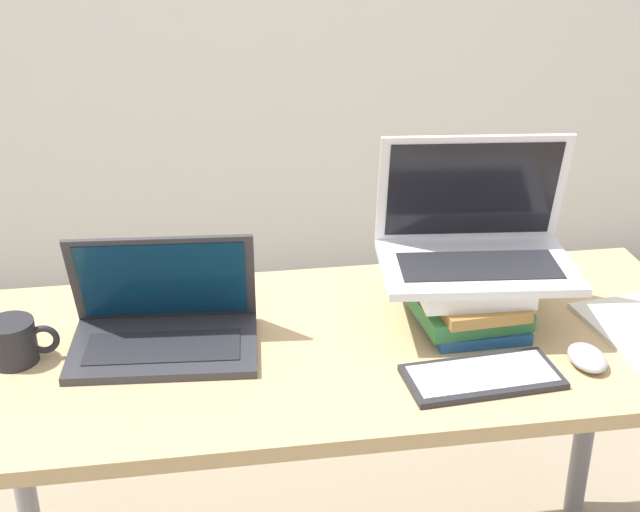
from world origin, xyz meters
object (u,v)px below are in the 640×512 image
(book_stack, at_px, (467,296))
(laptop_on_books, at_px, (475,240))
(laptop_left, at_px, (164,324))
(mouse, at_px, (587,357))
(mug, at_px, (14,342))
(wireless_keyboard, at_px, (482,376))

(book_stack, bearing_deg, laptop_on_books, 58.58)
(laptop_left, xyz_separation_m, mouse, (0.76, -0.19, -0.03))
(laptop_left, distance_m, mouse, 0.78)
(laptop_on_books, height_order, mug, laptop_on_books)
(mouse, bearing_deg, laptop_left, 166.19)
(mouse, height_order, mug, mug)
(laptop_left, bearing_deg, book_stack, -0.47)
(laptop_left, relative_size, wireless_keyboard, 1.28)
(laptop_left, distance_m, wireless_keyboard, 0.59)
(book_stack, xyz_separation_m, mug, (-0.86, -0.01, -0.02))
(laptop_on_books, bearing_deg, mug, -177.48)
(laptop_on_books, relative_size, wireless_keyboard, 1.38)
(book_stack, bearing_deg, laptop_left, 179.53)
(wireless_keyboard, height_order, mug, mug)
(laptop_left, height_order, mouse, laptop_left)
(wireless_keyboard, distance_m, mouse, 0.20)
(book_stack, distance_m, mouse, 0.25)
(laptop_left, bearing_deg, laptop_on_books, 2.11)
(laptop_on_books, xyz_separation_m, mug, (-0.87, -0.04, -0.13))
(mug, bearing_deg, wireless_keyboard, -12.92)
(laptop_left, bearing_deg, mouse, -13.81)
(book_stack, bearing_deg, mouse, -46.50)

